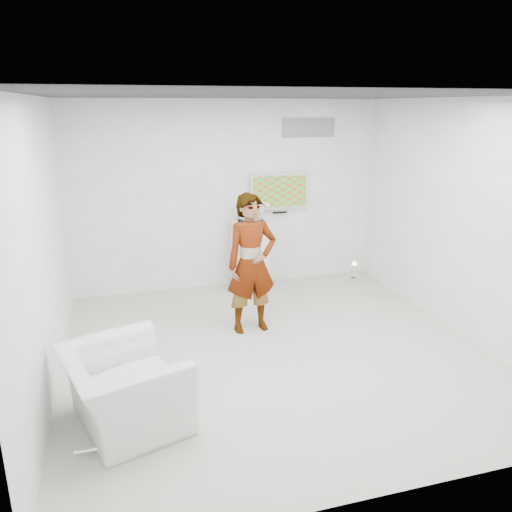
% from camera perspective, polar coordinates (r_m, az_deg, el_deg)
% --- Properties ---
extents(room, '(5.01, 5.01, 3.00)m').
position_cam_1_polar(room, '(5.72, 2.36, 2.68)').
color(room, beige).
rests_on(room, ground).
extents(tv, '(1.00, 0.08, 0.60)m').
position_cam_1_polar(tv, '(8.25, 2.68, 7.43)').
color(tv, silver).
rests_on(tv, room).
extents(logo_decal, '(0.90, 0.02, 0.30)m').
position_cam_1_polar(logo_decal, '(8.36, 6.05, 14.37)').
color(logo_decal, gray).
rests_on(logo_decal, room).
extents(person, '(0.71, 0.50, 1.85)m').
position_cam_1_polar(person, '(6.48, -0.52, -0.90)').
color(person, silver).
rests_on(person, room).
extents(armchair, '(1.29, 1.38, 0.74)m').
position_cam_1_polar(armchair, '(4.96, -14.81, -14.46)').
color(armchair, silver).
rests_on(armchair, room).
extents(pedestal, '(0.60, 0.60, 1.13)m').
position_cam_1_polar(pedestal, '(8.04, -0.64, -0.04)').
color(pedestal, silver).
rests_on(pedestal, room).
extents(floor_uplight, '(0.26, 0.26, 0.32)m').
position_cam_1_polar(floor_uplight, '(8.74, 11.12, -1.75)').
color(floor_uplight, white).
rests_on(floor_uplight, room).
extents(vitrine, '(0.38, 0.38, 0.30)m').
position_cam_1_polar(vitrine, '(7.86, -0.66, 4.95)').
color(vitrine, silver).
rests_on(vitrine, pedestal).
extents(console, '(0.07, 0.16, 0.21)m').
position_cam_1_polar(console, '(7.87, -0.66, 4.65)').
color(console, silver).
rests_on(console, pedestal).
extents(wii_remote, '(0.07, 0.16, 0.04)m').
position_cam_1_polar(wii_remote, '(6.52, 1.07, 5.92)').
color(wii_remote, silver).
rests_on(wii_remote, person).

